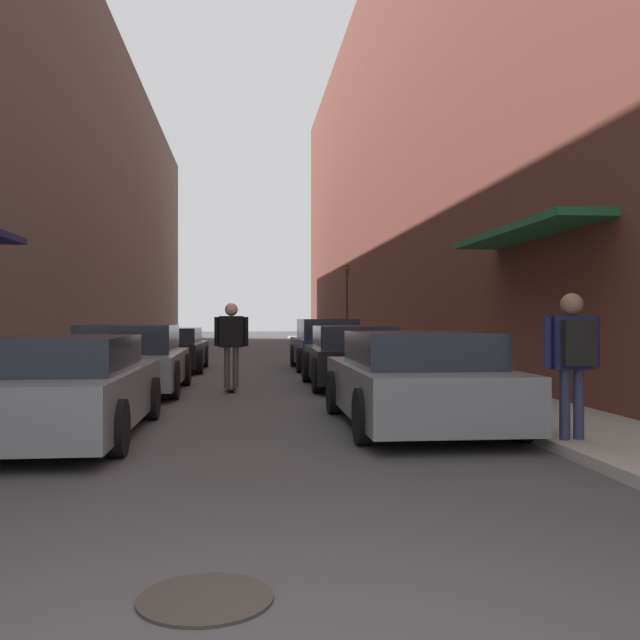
# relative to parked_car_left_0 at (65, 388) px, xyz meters

# --- Properties ---
(ground) EXTENTS (114.65, 114.65, 0.00)m
(ground) POSITION_rel_parked_car_left_0_xyz_m (2.22, 14.40, -0.60)
(ground) COLOR #424244
(curb_strip_left) EXTENTS (1.80, 52.11, 0.12)m
(curb_strip_left) POSITION_rel_parked_car_left_0_xyz_m (-1.93, 19.62, -0.54)
(curb_strip_left) COLOR #A3A099
(curb_strip_left) RESTS_ON ground
(curb_strip_right) EXTENTS (1.80, 52.11, 0.12)m
(curb_strip_right) POSITION_rel_parked_car_left_0_xyz_m (6.36, 19.62, -0.54)
(curb_strip_right) COLOR #A3A099
(curb_strip_right) RESTS_ON ground
(building_row_left) EXTENTS (4.90, 52.11, 12.95)m
(building_row_left) POSITION_rel_parked_car_left_0_xyz_m (-4.83, 19.61, 5.88)
(building_row_left) COLOR #564C47
(building_row_left) RESTS_ON ground
(building_row_right) EXTENTS (4.90, 52.11, 15.96)m
(building_row_right) POSITION_rel_parked_car_left_0_xyz_m (9.26, 19.61, 7.38)
(building_row_right) COLOR brown
(building_row_right) RESTS_ON ground
(parked_car_left_0) EXTENTS (1.88, 4.49, 1.23)m
(parked_car_left_0) POSITION_rel_parked_car_left_0_xyz_m (0.00, 0.00, 0.00)
(parked_car_left_0) COLOR gray
(parked_car_left_0) RESTS_ON ground
(parked_car_left_1) EXTENTS (2.07, 4.38, 1.32)m
(parked_car_left_1) POSITION_rel_parked_car_left_0_xyz_m (-0.03, 5.25, 0.04)
(parked_car_left_1) COLOR gray
(parked_car_left_1) RESTS_ON ground
(parked_car_left_2) EXTENTS (1.99, 4.22, 1.19)m
(parked_car_left_2) POSITION_rel_parked_car_left_0_xyz_m (0.09, 11.06, -0.01)
(parked_car_left_2) COLOR black
(parked_car_left_2) RESTS_ON ground
(parked_car_right_0) EXTENTS (2.04, 4.35, 1.27)m
(parked_car_right_0) POSITION_rel_parked_car_left_0_xyz_m (4.44, 0.39, 0.02)
(parked_car_right_0) COLOR gray
(parked_car_right_0) RESTS_ON ground
(parked_car_right_1) EXTENTS (1.91, 3.95, 1.29)m
(parked_car_right_1) POSITION_rel_parked_car_left_0_xyz_m (4.43, 5.96, 0.03)
(parked_car_right_1) COLOR black
(parked_car_right_1) RESTS_ON ground
(parked_car_right_2) EXTENTS (1.87, 4.04, 1.43)m
(parked_car_right_2) POSITION_rel_parked_car_left_0_xyz_m (4.48, 11.17, 0.08)
(parked_car_right_2) COLOR navy
(parked_car_right_2) RESTS_ON ground
(skateboarder) EXTENTS (0.67, 0.78, 1.75)m
(skateboarder) POSITION_rel_parked_car_left_0_xyz_m (1.90, 5.31, 0.48)
(skateboarder) COLOR black
(skateboarder) RESTS_ON ground
(manhole_cover) EXTENTS (0.70, 0.70, 0.02)m
(manhole_cover) POSITION_rel_parked_car_left_0_xyz_m (1.96, -5.23, -0.59)
(manhole_cover) COLOR #332D28
(manhole_cover) RESTS_ON ground
(traffic_light) EXTENTS (0.16, 0.22, 3.50)m
(traffic_light) POSITION_rel_parked_car_left_0_xyz_m (6.32, 19.83, 1.68)
(traffic_light) COLOR #2D2D2D
(traffic_light) RESTS_ON curb_strip_right
(pedestrian) EXTENTS (0.64, 0.35, 1.60)m
(pedestrian) POSITION_rel_parked_car_left_0_xyz_m (5.73, -1.48, 0.52)
(pedestrian) COLOR #2D3351
(pedestrian) RESTS_ON curb_strip_right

